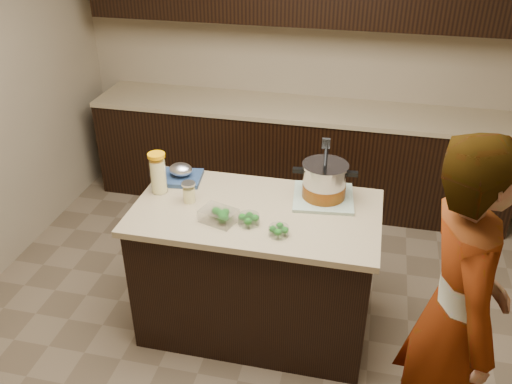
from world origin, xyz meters
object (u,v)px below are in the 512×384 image
(lemonade_pitcher, at_px, (158,174))
(stock_pot, at_px, (324,183))
(island, at_px, (256,270))
(person, at_px, (455,316))

(lemonade_pitcher, bearing_deg, stock_pot, 7.68)
(stock_pot, relative_size, lemonade_pitcher, 1.52)
(island, height_order, lemonade_pitcher, lemonade_pitcher)
(stock_pot, xyz_separation_m, lemonade_pitcher, (-1.01, -0.14, 0.01))
(island, relative_size, stock_pot, 3.73)
(island, height_order, stock_pot, stock_pot)
(island, bearing_deg, stock_pot, 29.60)
(stock_pot, relative_size, person, 0.22)
(person, bearing_deg, island, 49.04)
(lemonade_pitcher, bearing_deg, island, -6.85)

